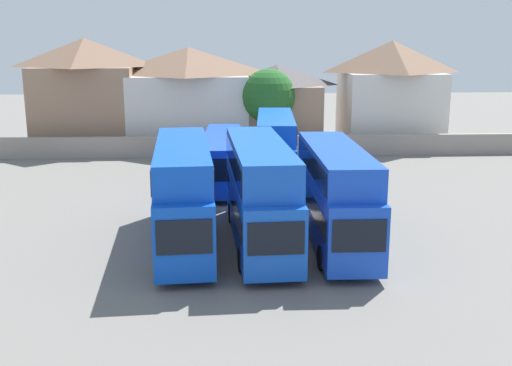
# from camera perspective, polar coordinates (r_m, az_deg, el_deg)

# --- Properties ---
(ground) EXTENTS (140.00, 140.00, 0.00)m
(ground) POSITION_cam_1_polar(r_m,az_deg,el_deg) (47.51, -1.00, 1.39)
(ground) COLOR slate
(depot_boundary_wall) EXTENTS (56.00, 0.50, 1.80)m
(depot_boundary_wall) POSITION_cam_1_polar(r_m,az_deg,el_deg) (52.38, -1.22, 3.51)
(depot_boundary_wall) COLOR gray
(depot_boundary_wall) RESTS_ON ground
(bus_1) EXTENTS (3.28, 11.85, 4.99)m
(bus_1) POSITION_cam_1_polar(r_m,az_deg,el_deg) (29.38, -6.91, -0.53)
(bus_1) COLOR blue
(bus_1) RESTS_ON ground
(bus_2) EXTENTS (3.13, 11.94, 5.01)m
(bus_2) POSITION_cam_1_polar(r_m,az_deg,el_deg) (29.35, 0.34, -0.43)
(bus_2) COLOR blue
(bus_2) RESTS_ON ground
(bus_3) EXTENTS (2.68, 11.06, 4.79)m
(bus_3) POSITION_cam_1_polar(r_m,az_deg,el_deg) (29.56, 7.53, -0.69)
(bus_3) COLOR blue
(bus_3) RESTS_ON ground
(bus_4) EXTENTS (2.95, 12.11, 3.43)m
(bus_4) POSITION_cam_1_polar(r_m,az_deg,el_deg) (41.97, -3.28, 2.52)
(bus_4) COLOR blue
(bus_4) RESTS_ON ground
(bus_5) EXTENTS (3.28, 11.26, 4.74)m
(bus_5) POSITION_cam_1_polar(r_m,az_deg,el_deg) (42.12, 1.85, 3.56)
(bus_5) COLOR blue
(bus_5) RESTS_ON ground
(house_terrace_left) EXTENTS (9.59, 8.13, 10.08)m
(house_terrace_left) POSITION_cam_1_polar(r_m,az_deg,el_deg) (59.02, -15.69, 8.27)
(house_terrace_left) COLOR #9E7A60
(house_terrace_left) RESTS_ON ground
(house_terrace_centre) EXTENTS (11.53, 8.32, 9.24)m
(house_terrace_centre) POSITION_cam_1_polar(r_m,az_deg,el_deg) (57.86, -6.33, 8.16)
(house_terrace_centre) COLOR silver
(house_terrace_centre) RESTS_ON ground
(house_terrace_right) EXTENTS (8.29, 7.15, 7.63)m
(house_terrace_right) POSITION_cam_1_polar(r_m,az_deg,el_deg) (57.61, 1.99, 7.39)
(house_terrace_right) COLOR #9E7A60
(house_terrace_right) RESTS_ON ground
(house_terrace_far_right) EXTENTS (9.42, 8.00, 9.85)m
(house_terrace_far_right) POSITION_cam_1_polar(r_m,az_deg,el_deg) (59.73, 12.57, 8.39)
(house_terrace_far_right) COLOR silver
(house_terrace_far_right) RESTS_ON ground
(tree_left_of_lot) EXTENTS (4.83, 4.83, 7.41)m
(tree_left_of_lot) POSITION_cam_1_polar(r_m,az_deg,el_deg) (54.46, 1.18, 8.20)
(tree_left_of_lot) COLOR brown
(tree_left_of_lot) RESTS_ON ground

